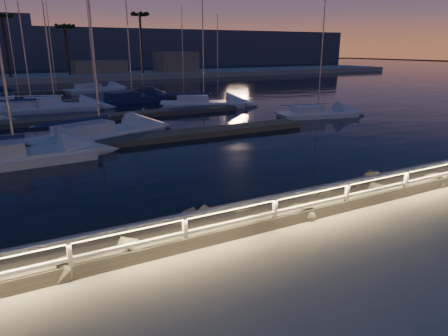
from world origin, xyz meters
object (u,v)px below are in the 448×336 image
Objects in this scene: sailboat_j at (30,109)px; guard_rail at (323,194)px; sailboat_g at (53,106)px; sailboat_c at (97,133)px; sailboat_d at (316,113)px; sailboat_h at (201,103)px; sailboat_e at (6,106)px; sailboat_l at (130,98)px; sailboat_b at (11,156)px; sailboat_k at (94,89)px.

guard_rail is at bearing -74.63° from sailboat_j.
sailboat_c is at bearing -69.41° from sailboat_g.
sailboat_h is at bearing 133.10° from sailboat_d.
sailboat_e is (-24.42, 17.66, 0.07)m from sailboat_d.
sailboat_g is 14.84m from sailboat_h.
sailboat_e is 0.81× the size of sailboat_l.
guard_rail is at bearing -114.01° from sailboat_l.
sailboat_h is 9.09m from sailboat_l.
sailboat_d is 0.79× the size of sailboat_l.
sailboat_c reaches higher than sailboat_g.
sailboat_b is at bearing -157.54° from sailboat_d.
sailboat_b is 36.37m from sailboat_k.
sailboat_d is 25.52m from sailboat_g.
sailboat_k is (5.73, 30.85, -0.04)m from sailboat_c.
sailboat_d is 0.98× the size of sailboat_e.
sailboat_b is at bearing -138.08° from sailboat_l.
sailboat_g reaches higher than sailboat_h.
sailboat_b reaches higher than sailboat_e.
sailboat_d is 26.79m from sailboat_j.
guard_rail is at bearing -105.52° from sailboat_k.
sailboat_g is 0.95× the size of sailboat_l.
sailboat_e is 12.59m from sailboat_l.
sailboat_c is 19.61m from sailboat_l.
sailboat_k reaches higher than sailboat_d.
sailboat_e is 0.86× the size of sailboat_h.
sailboat_g reaches higher than sailboat_e.
sailboat_g is (4.11, -2.22, 0.00)m from sailboat_e.
sailboat_j is at bearing 102.14° from guard_rail.
guard_rail is at bearing -117.38° from sailboat_d.
guard_rail is 2.91× the size of sailboat_h.
sailboat_l is (3.46, 36.03, -0.92)m from guard_rail.
sailboat_k is at bearing 59.67° from sailboat_c.
sailboat_c is 1.05× the size of sailboat_g.
sailboat_d is at bearing -79.57° from sailboat_k.
sailboat_k is at bearing 87.76° from guard_rail.
sailboat_g is (-1.19, 15.80, -0.02)m from sailboat_c.
sailboat_b is 25.34m from sailboat_l.
sailboat_b is 21.84m from sailboat_e.
guard_rail is 2.75× the size of sailboat_c.
sailboat_c is (5.21, 3.83, 0.01)m from sailboat_b.
sailboat_g is 8.81m from sailboat_l.
sailboat_b is 20.03m from sailboat_g.
sailboat_l reaches higher than sailboat_d.
sailboat_h is at bearing 72.61° from guard_rail.
sailboat_k reaches higher than sailboat_e.
sailboat_g reaches higher than sailboat_k.
sailboat_g is 1.26× the size of sailboat_j.
sailboat_e is at bearing 87.33° from sailboat_b.
sailboat_l reaches higher than sailboat_g.
guard_rail is at bearing -65.22° from sailboat_g.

